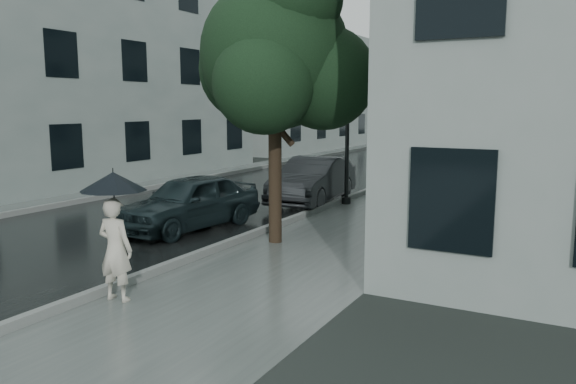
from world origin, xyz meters
The scene contains 14 objects.
ground centered at (0.00, 0.00, 0.00)m, with size 120.00×120.00×0.00m, color black.
sidewalk centered at (0.25, 12.00, 0.00)m, with size 3.50×60.00×0.01m, color slate.
kerb_near centered at (-1.57, 12.00, 0.07)m, with size 0.15×60.00×0.15m, color slate.
asphalt_road centered at (-5.08, 12.00, 0.00)m, with size 6.85×60.00×0.00m, color black.
kerb_far centered at (-8.57, 12.00, 0.07)m, with size 0.15×60.00×0.15m, color slate.
sidewalk_far centered at (-9.50, 12.00, 0.00)m, with size 1.70×60.00×0.01m, color #4C5451.
building_far_a centered at (-13.77, 8.00, 4.75)m, with size 7.02×20.00×9.50m.
building_far_b centered at (-13.77, 30.00, 4.00)m, with size 7.02×18.00×8.00m.
pedestrian centered at (-1.20, -0.58, 0.80)m, with size 0.58×0.38×1.58m, color beige.
umbrella centered at (-1.19, -0.56, 1.83)m, with size 1.25×1.25×1.09m.
street_tree centered at (-0.90, 3.90, 4.04)m, with size 4.07×3.70×6.03m.
lamp_post centered at (-1.55, 9.01, 2.70)m, with size 0.85×0.34×4.69m.
car_near centered at (-3.37, 3.97, 0.66)m, with size 1.55×3.86×1.31m, color #19272A.
car_far centered at (-2.36, 8.71, 0.70)m, with size 1.46×4.19×1.38m, color #272A2D.
Camera 1 is at (4.98, -6.58, 2.94)m, focal length 35.00 mm.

